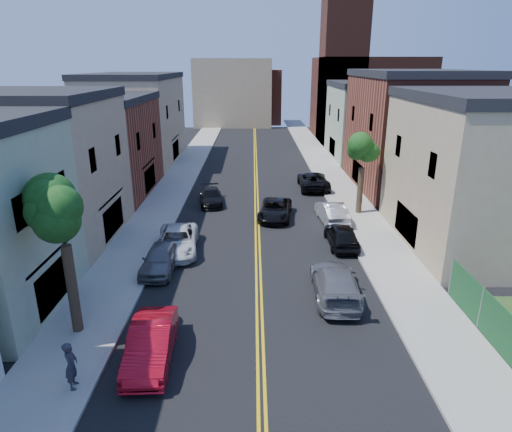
{
  "coord_description": "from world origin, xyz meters",
  "views": [
    {
      "loc": [
        -0.28,
        -2.69,
        11.1
      ],
      "look_at": [
        -0.11,
        23.76,
        2.0
      ],
      "focal_mm": 31.16,
      "sensor_mm": 36.0,
      "label": 1
    }
  ],
  "objects_px": {
    "grey_car_left": "(161,258)",
    "black_car_left": "(211,197)",
    "white_pickup": "(177,241)",
    "dark_car_right_far": "(313,180)",
    "red_sedan": "(151,343)",
    "black_car_right": "(342,235)",
    "grey_car_right": "(335,283)",
    "pedestrian_left": "(71,365)",
    "black_suv_lane": "(275,209)",
    "silver_car_right": "(332,212)"
  },
  "relations": [
    {
      "from": "grey_car_left",
      "to": "black_car_left",
      "type": "xyz_separation_m",
      "value": [
        1.7,
        12.56,
        -0.11
      ]
    },
    {
      "from": "white_pickup",
      "to": "dark_car_right_far",
      "type": "bearing_deg",
      "value": 50.23
    },
    {
      "from": "red_sedan",
      "to": "black_car_right",
      "type": "xyz_separation_m",
      "value": [
        9.65,
        11.54,
        -0.02
      ]
    },
    {
      "from": "white_pickup",
      "to": "black_car_right",
      "type": "relative_size",
      "value": 1.22
    },
    {
      "from": "grey_car_right",
      "to": "pedestrian_left",
      "type": "bearing_deg",
      "value": 34.92
    },
    {
      "from": "dark_car_right_far",
      "to": "pedestrian_left",
      "type": "height_order",
      "value": "pedestrian_left"
    },
    {
      "from": "black_car_right",
      "to": "pedestrian_left",
      "type": "bearing_deg",
      "value": 46.96
    },
    {
      "from": "grey_car_left",
      "to": "dark_car_right_far",
      "type": "xyz_separation_m",
      "value": [
        10.83,
        17.35,
        0.04
      ]
    },
    {
      "from": "white_pickup",
      "to": "black_car_left",
      "type": "xyz_separation_m",
      "value": [
        1.2,
        9.92,
        -0.1
      ]
    },
    {
      "from": "black_car_left",
      "to": "grey_car_right",
      "type": "height_order",
      "value": "grey_car_right"
    },
    {
      "from": "black_car_left",
      "to": "grey_car_right",
      "type": "bearing_deg",
      "value": -71.54
    },
    {
      "from": "black_suv_lane",
      "to": "pedestrian_left",
      "type": "distance_m",
      "value": 20.39
    },
    {
      "from": "grey_car_left",
      "to": "black_suv_lane",
      "type": "relative_size",
      "value": 0.88
    },
    {
      "from": "grey_car_right",
      "to": "pedestrian_left",
      "type": "relative_size",
      "value": 2.96
    },
    {
      "from": "grey_car_right",
      "to": "pedestrian_left",
      "type": "height_order",
      "value": "pedestrian_left"
    },
    {
      "from": "black_car_left",
      "to": "black_suv_lane",
      "type": "height_order",
      "value": "black_suv_lane"
    },
    {
      "from": "black_car_right",
      "to": "black_car_left",
      "type": "bearing_deg",
      "value": -45.41
    },
    {
      "from": "red_sedan",
      "to": "grey_car_left",
      "type": "xyz_separation_m",
      "value": [
        -1.21,
        8.03,
        -0.01
      ]
    },
    {
      "from": "grey_car_right",
      "to": "dark_car_right_far",
      "type": "distance_m",
      "value": 20.47
    },
    {
      "from": "grey_car_right",
      "to": "dark_car_right_far",
      "type": "xyz_separation_m",
      "value": [
        1.53,
        20.41,
        0.0
      ]
    },
    {
      "from": "black_car_left",
      "to": "black_suv_lane",
      "type": "bearing_deg",
      "value": -42.24
    },
    {
      "from": "grey_car_left",
      "to": "silver_car_right",
      "type": "height_order",
      "value": "silver_car_right"
    },
    {
      "from": "black_car_left",
      "to": "black_car_right",
      "type": "bearing_deg",
      "value": -52.14
    },
    {
      "from": "red_sedan",
      "to": "dark_car_right_far",
      "type": "height_order",
      "value": "dark_car_right_far"
    },
    {
      "from": "grey_car_left",
      "to": "silver_car_right",
      "type": "bearing_deg",
      "value": 38.93
    },
    {
      "from": "red_sedan",
      "to": "silver_car_right",
      "type": "bearing_deg",
      "value": 55.86
    },
    {
      "from": "silver_car_right",
      "to": "black_car_right",
      "type": "bearing_deg",
      "value": 83.66
    },
    {
      "from": "black_car_left",
      "to": "pedestrian_left",
      "type": "bearing_deg",
      "value": -104.88
    },
    {
      "from": "silver_car_right",
      "to": "pedestrian_left",
      "type": "relative_size",
      "value": 2.56
    },
    {
      "from": "grey_car_left",
      "to": "black_car_right",
      "type": "xyz_separation_m",
      "value": [
        10.86,
        3.51,
        -0.01
      ]
    },
    {
      "from": "grey_car_left",
      "to": "pedestrian_left",
      "type": "bearing_deg",
      "value": -94.31
    },
    {
      "from": "dark_car_right_far",
      "to": "pedestrian_left",
      "type": "distance_m",
      "value": 29.65
    },
    {
      "from": "black_car_right",
      "to": "black_suv_lane",
      "type": "height_order",
      "value": "black_car_right"
    },
    {
      "from": "dark_car_right_far",
      "to": "white_pickup",
      "type": "bearing_deg",
      "value": 55.14
    },
    {
      "from": "black_car_left",
      "to": "pedestrian_left",
      "type": "height_order",
      "value": "pedestrian_left"
    },
    {
      "from": "black_car_right",
      "to": "pedestrian_left",
      "type": "height_order",
      "value": "pedestrian_left"
    },
    {
      "from": "dark_car_right_far",
      "to": "black_car_right",
      "type": "bearing_deg",
      "value": 90.34
    },
    {
      "from": "black_car_right",
      "to": "silver_car_right",
      "type": "xyz_separation_m",
      "value": [
        0.14,
        4.55,
        0.03
      ]
    },
    {
      "from": "white_pickup",
      "to": "grey_car_right",
      "type": "xyz_separation_m",
      "value": [
        8.8,
        -5.71,
        0.05
      ]
    },
    {
      "from": "grey_car_right",
      "to": "dark_car_right_far",
      "type": "bearing_deg",
      "value": -91.86
    },
    {
      "from": "black_car_left",
      "to": "black_car_right",
      "type": "height_order",
      "value": "black_car_right"
    },
    {
      "from": "grey_car_left",
      "to": "silver_car_right",
      "type": "distance_m",
      "value": 13.63
    },
    {
      "from": "grey_car_left",
      "to": "pedestrian_left",
      "type": "relative_size",
      "value": 2.41
    },
    {
      "from": "white_pickup",
      "to": "dark_car_right_far",
      "type": "relative_size",
      "value": 0.94
    },
    {
      "from": "black_car_left",
      "to": "white_pickup",
      "type": "bearing_deg",
      "value": -104.35
    },
    {
      "from": "white_pickup",
      "to": "dark_car_right_far",
      "type": "distance_m",
      "value": 17.97
    },
    {
      "from": "black_car_left",
      "to": "dark_car_right_far",
      "type": "relative_size",
      "value": 0.78
    },
    {
      "from": "black_car_left",
      "to": "grey_car_right",
      "type": "xyz_separation_m",
      "value": [
        7.6,
        -15.62,
        0.14
      ]
    },
    {
      "from": "black_car_left",
      "to": "silver_car_right",
      "type": "bearing_deg",
      "value": -33.33
    },
    {
      "from": "white_pickup",
      "to": "dark_car_right_far",
      "type": "height_order",
      "value": "dark_car_right_far"
    }
  ]
}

